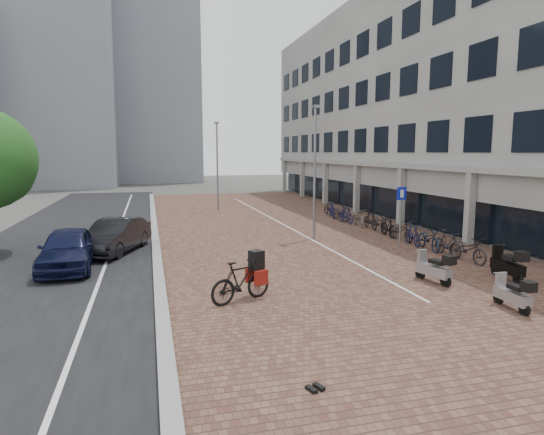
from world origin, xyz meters
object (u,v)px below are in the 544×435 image
at_px(scooter_back, 512,293).
at_px(hero_bike, 241,280).
at_px(parking_sign, 401,207).
at_px(scooter_front, 434,268).
at_px(scooter_mid, 508,264).
at_px(car_dark, 115,236).
at_px(car_navy, 68,249).

bearing_deg(scooter_back, hero_bike, 162.23).
bearing_deg(parking_sign, scooter_front, -128.63).
bearing_deg(hero_bike, parking_sign, -80.32).
bearing_deg(parking_sign, scooter_mid, -102.33).
relative_size(hero_bike, scooter_mid, 1.26).
relative_size(car_dark, scooter_back, 3.17).
bearing_deg(parking_sign, car_dark, 150.12).
height_order(car_dark, scooter_front, car_dark).
height_order(car_dark, hero_bike, car_dark).
xyz_separation_m(hero_bike, parking_sign, (8.24, 5.59, 1.22)).
xyz_separation_m(scooter_back, parking_sign, (1.33, 8.13, 1.38)).
relative_size(car_dark, scooter_mid, 2.66).
bearing_deg(car_navy, scooter_back, -33.44).
height_order(hero_bike, parking_sign, parking_sign).
height_order(hero_bike, scooter_back, hero_bike).
bearing_deg(car_navy, parking_sign, 0.43).
distance_m(hero_bike, scooter_mid, 8.94).
xyz_separation_m(scooter_front, scooter_mid, (2.55, -0.34, 0.04)).
bearing_deg(car_dark, parking_sign, 10.77).
height_order(hero_bike, scooter_front, hero_bike).
xyz_separation_m(scooter_front, parking_sign, (1.85, 5.30, 1.33)).
bearing_deg(scooter_front, car_dark, 131.60).
height_order(scooter_front, scooter_back, scooter_front).
bearing_deg(car_dark, scooter_mid, -10.37).
bearing_deg(hero_bike, scooter_front, -111.92).
distance_m(scooter_front, scooter_mid, 2.57).
distance_m(car_navy, parking_sign, 13.62).
bearing_deg(car_dark, scooter_front, -15.08).
height_order(car_navy, car_dark, car_navy).
bearing_deg(car_navy, scooter_mid, -21.37).
height_order(scooter_mid, scooter_back, scooter_mid).
distance_m(scooter_front, parking_sign, 5.77).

